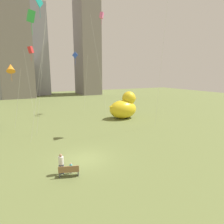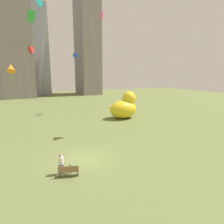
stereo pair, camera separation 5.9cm
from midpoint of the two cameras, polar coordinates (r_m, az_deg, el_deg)
name	(u,v)px [view 1 (the left image)]	position (r m, az deg, el deg)	size (l,w,h in m)	color
ground_plane	(85,159)	(18.50, -8.15, -13.51)	(140.00, 140.00, 0.00)	olive
park_bench	(69,171)	(15.73, -12.65, -16.46)	(1.60, 0.90, 0.90)	olive
person_adult	(61,163)	(16.02, -14.81, -14.25)	(0.41, 0.41, 1.66)	#38476B
person_child	(71,168)	(16.13, -12.06, -15.65)	(0.22, 0.22, 0.88)	silver
giant_inflatable_duck	(124,107)	(33.87, 3.48, 1.48)	(5.62, 3.61, 4.66)	yellow
city_skyline	(30,43)	(73.29, -22.92, 18.15)	(38.63, 17.49, 38.45)	gray
kite_blue	(76,58)	(38.37, -10.56, 15.33)	(2.45, 3.85, 11.72)	silver
kite_red	(31,50)	(36.81, -22.79, 16.35)	(1.60, 1.49, 12.23)	silver
kite_orange	(11,68)	(29.08, -27.65, 11.41)	(1.81, 2.01, 9.21)	silver
kite_pink	(102,16)	(42.39, -3.14, 26.24)	(2.84, 2.79, 19.51)	silver
kite_teal	(40,11)	(25.87, -20.55, 26.09)	(2.23, 1.75, 16.15)	silver
kite_green	(31,17)	(22.31, -22.74, 24.25)	(2.45, 2.01, 13.79)	silver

